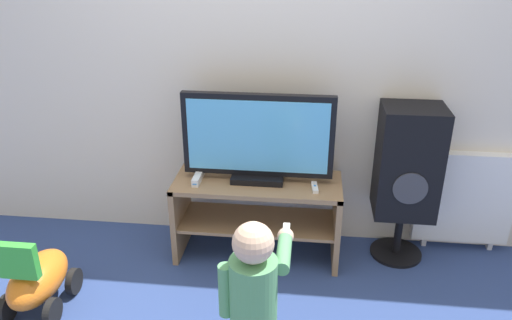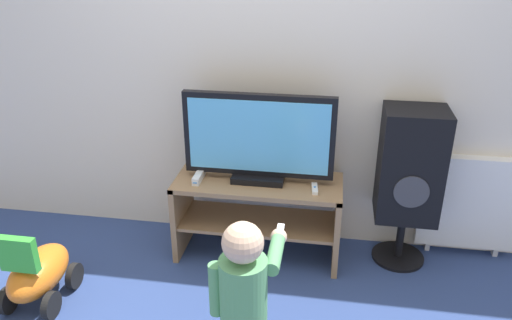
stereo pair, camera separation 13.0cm
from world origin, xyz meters
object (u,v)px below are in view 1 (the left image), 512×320
Objects in this scene: television at (258,139)px; game_console at (198,177)px; child at (254,290)px; ride_on_toy at (38,279)px; radiator at (465,198)px; speaker_tower at (408,165)px; remote_primary at (315,187)px.

television is 0.46m from game_console.
television is 1.09× the size of child.
radiator is at bearing 19.55° from ride_on_toy.
child is 0.82× the size of speaker_tower.
game_console is 1.50× the size of remote_primary.
television is at bearing -171.51° from radiator.
game_console is 0.39× the size of ride_on_toy.
television is at bearing 30.64° from ride_on_toy.
television is at bearing -176.03° from speaker_tower.
speaker_tower is (1.30, 0.12, 0.10)m from game_console.
game_console is at bearing -171.50° from radiator.
radiator is (0.99, 0.29, -0.17)m from remote_primary.
television is 4.69× the size of game_console.
radiator is at bearing 16.33° from remote_primary.
speaker_tower is (0.57, 0.15, 0.11)m from remote_primary.
speaker_tower is 1.48× the size of radiator.
television reaches higher than child.
child is at bearing -135.50° from radiator.
remote_primary is at bearing 74.37° from child.
remote_primary is at bearing -2.54° from game_console.
game_console is 1.09m from ride_on_toy.
speaker_tower reaches higher than radiator.
speaker_tower is at bearing 3.97° from television.
television is 0.90× the size of speaker_tower.
television is at bearing 166.19° from remote_primary.
child is 1.68× the size of ride_on_toy.
television reaches higher than radiator.
child is 1.77m from radiator.
radiator is (1.73, 0.26, -0.19)m from game_console.
child reaches higher than remote_primary.
speaker_tower is at bearing -162.06° from radiator.
game_console is 0.19× the size of speaker_tower.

